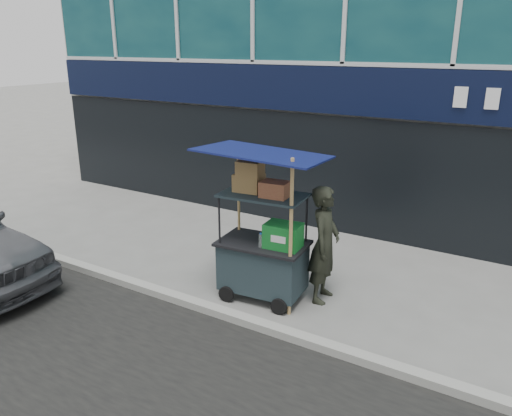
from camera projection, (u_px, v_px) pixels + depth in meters
The scene contains 4 objects.
ground at pixel (231, 311), 7.40m from camera, with size 80.00×80.00×0.00m, color slate.
curb at pixel (223, 313), 7.22m from camera, with size 80.00×0.18×0.12m, color gray.
vendor_cart at pixel (264, 248), 7.54m from camera, with size 1.88×1.41×2.39m.
vendor_man at pixel (324, 244), 7.48m from camera, with size 0.66×0.43×1.81m, color black.
Camera 1 is at (3.71, -5.40, 3.78)m, focal length 35.00 mm.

